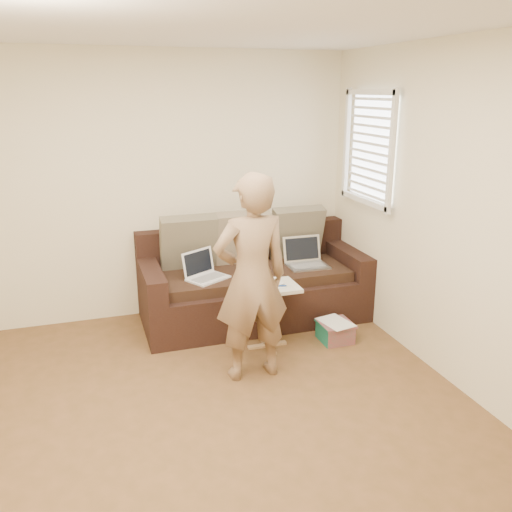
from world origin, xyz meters
name	(u,v)px	position (x,y,z in m)	size (l,w,h in m)	color
floor	(207,437)	(0.00, 0.00, 0.00)	(4.50, 4.50, 0.00)	brown
ceiling	(194,15)	(0.00, 0.00, 2.60)	(4.50, 4.50, 0.00)	white
wall_back	(151,188)	(0.00, 2.25, 1.30)	(4.00, 4.00, 0.00)	beige
wall_right	(478,226)	(2.00, 0.00, 1.30)	(4.50, 4.50, 0.00)	beige
window_blinds	(369,148)	(1.95, 1.50, 1.70)	(0.12, 0.88, 1.08)	white
sofa	(254,278)	(0.90, 1.77, 0.42)	(2.20, 0.95, 0.85)	black
pillow_left	(189,243)	(0.30, 2.00, 0.79)	(0.55, 0.14, 0.55)	brown
pillow_mid	(242,238)	(0.85, 2.00, 0.79)	(0.55, 0.14, 0.55)	#776B55
pillow_right	(297,233)	(1.45, 2.02, 0.79)	(0.55, 0.14, 0.55)	brown
laptop_silver	(308,267)	(1.44, 1.68, 0.52)	(0.40, 0.29, 0.27)	#B7BABC
laptop_white	(208,279)	(0.40, 1.63, 0.52)	(0.36, 0.27, 0.27)	white
person	(252,278)	(0.54, 0.70, 0.83)	(0.61, 0.41, 1.66)	brown
side_table	(267,316)	(0.82, 1.14, 0.29)	(0.53, 0.37, 0.58)	silver
drinking_glass	(246,278)	(0.65, 1.22, 0.64)	(0.07, 0.07, 0.12)	silver
scissors	(276,286)	(0.88, 1.09, 0.59)	(0.18, 0.10, 0.02)	silver
paper_on_table	(271,283)	(0.88, 1.19, 0.58)	(0.21, 0.30, 0.00)	white
striped_box	(335,331)	(1.45, 1.05, 0.09)	(0.30, 0.30, 0.19)	red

